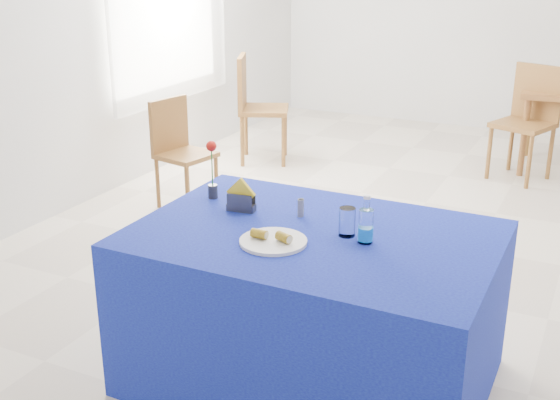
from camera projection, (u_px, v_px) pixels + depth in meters
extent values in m
plane|color=beige|center=(397.00, 236.00, 5.03)|extent=(7.00, 7.00, 0.00)
plane|color=silver|center=(502.00, 1.00, 7.50)|extent=(5.00, 0.00, 5.00)
plane|color=silver|center=(104.00, 21.00, 5.58)|extent=(0.00, 7.00, 7.00)
cylinder|color=white|center=(273.00, 241.00, 3.01)|extent=(0.29, 0.29, 0.01)
cylinder|color=white|center=(347.00, 222.00, 3.07)|extent=(0.07, 0.07, 0.13)
cylinder|color=slate|center=(301.00, 208.00, 3.30)|extent=(0.03, 0.03, 0.08)
cylinder|color=slate|center=(301.00, 207.00, 3.30)|extent=(0.03, 0.03, 0.08)
cube|color=#0F118A|center=(313.00, 308.00, 3.25)|extent=(1.60, 1.10, 0.76)
cylinder|color=white|center=(366.00, 226.00, 3.00)|extent=(0.06, 0.06, 0.15)
cylinder|color=blue|center=(365.00, 234.00, 3.01)|extent=(0.07, 0.07, 0.06)
cylinder|color=white|center=(367.00, 204.00, 2.96)|extent=(0.03, 0.03, 0.05)
cylinder|color=white|center=(367.00, 197.00, 2.95)|extent=(0.03, 0.03, 0.01)
cube|color=#37383C|center=(241.00, 207.00, 3.38)|extent=(0.14, 0.07, 0.03)
cube|color=#39393F|center=(239.00, 204.00, 3.34)|extent=(0.13, 0.02, 0.09)
cube|color=#36363B|center=(243.00, 200.00, 3.39)|extent=(0.13, 0.02, 0.09)
cube|color=gold|center=(241.00, 193.00, 3.35)|extent=(0.15, 0.02, 0.15)
cylinder|color=#252529|center=(213.00, 191.00, 3.54)|extent=(0.05, 0.05, 0.07)
cylinder|color=#186321|center=(212.00, 170.00, 3.50)|extent=(0.01, 0.01, 0.22)
sphere|color=red|center=(211.00, 146.00, 3.46)|extent=(0.05, 0.05, 0.05)
cylinder|color=brown|center=(524.00, 137.00, 6.24)|extent=(0.06, 0.06, 0.71)
cylinder|color=brown|center=(530.00, 120.00, 6.84)|extent=(0.06, 0.06, 0.71)
cylinder|color=brown|center=(489.00, 153.00, 6.19)|extent=(0.04, 0.04, 0.48)
cylinder|color=brown|center=(529.00, 162.00, 5.94)|extent=(0.04, 0.04, 0.48)
cylinder|color=brown|center=(511.00, 145.00, 6.44)|extent=(0.04, 0.04, 0.48)
cylinder|color=brown|center=(550.00, 153.00, 6.18)|extent=(0.04, 0.04, 0.48)
cube|color=brown|center=(523.00, 125.00, 6.10)|extent=(0.57, 0.57, 0.04)
cube|color=brown|center=(538.00, 92.00, 6.14)|extent=(0.43, 0.19, 0.49)
cylinder|color=brown|center=(187.00, 191.00, 5.33)|extent=(0.03, 0.03, 0.41)
cylinder|color=brown|center=(216.00, 181.00, 5.57)|extent=(0.03, 0.03, 0.41)
cylinder|color=brown|center=(158.00, 183.00, 5.52)|extent=(0.03, 0.03, 0.41)
cylinder|color=brown|center=(187.00, 173.00, 5.76)|extent=(0.03, 0.03, 0.41)
cube|color=brown|center=(186.00, 155.00, 5.47)|extent=(0.45, 0.45, 0.04)
cube|color=brown|center=(169.00, 124.00, 5.49)|extent=(0.11, 0.38, 0.42)
cylinder|color=brown|center=(283.00, 142.00, 6.53)|extent=(0.04, 0.04, 0.48)
cylinder|color=brown|center=(285.00, 131.00, 6.89)|extent=(0.04, 0.04, 0.48)
cylinder|color=brown|center=(242.00, 141.00, 6.54)|extent=(0.04, 0.04, 0.48)
cylinder|color=brown|center=(246.00, 131.00, 6.91)|extent=(0.04, 0.04, 0.48)
cube|color=brown|center=(264.00, 110.00, 6.63)|extent=(0.59, 0.59, 0.04)
cube|color=brown|center=(242.00, 82.00, 6.55)|extent=(0.22, 0.43, 0.49)
cylinder|color=yellow|center=(259.00, 234.00, 3.02)|extent=(0.07, 0.04, 0.04)
cylinder|color=beige|center=(266.00, 235.00, 3.00)|extent=(0.01, 0.03, 0.03)
cylinder|color=yellow|center=(284.00, 237.00, 2.98)|extent=(0.08, 0.06, 0.04)
cylinder|color=beige|center=(289.00, 240.00, 2.96)|extent=(0.02, 0.03, 0.03)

